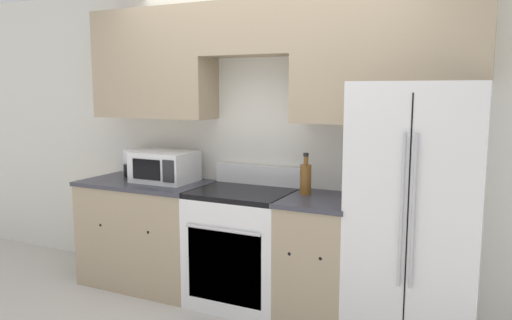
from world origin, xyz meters
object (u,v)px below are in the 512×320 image
at_px(oven_range, 243,246).
at_px(refrigerator, 417,211).
at_px(bottle, 306,178).
at_px(microwave, 165,167).

xyz_separation_m(oven_range, refrigerator, (1.31, 0.08, 0.41)).
relative_size(refrigerator, bottle, 5.56).
bearing_deg(oven_range, microwave, 175.74).
bearing_deg(microwave, bottle, 1.00).
xyz_separation_m(oven_range, bottle, (0.49, 0.08, 0.58)).
distance_m(refrigerator, bottle, 0.83).
xyz_separation_m(microwave, bottle, (1.27, 0.02, -0.01)).
distance_m(microwave, bottle, 1.27).
xyz_separation_m(oven_range, microwave, (-0.78, 0.06, 0.58)).
bearing_deg(refrigerator, oven_range, -176.70).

